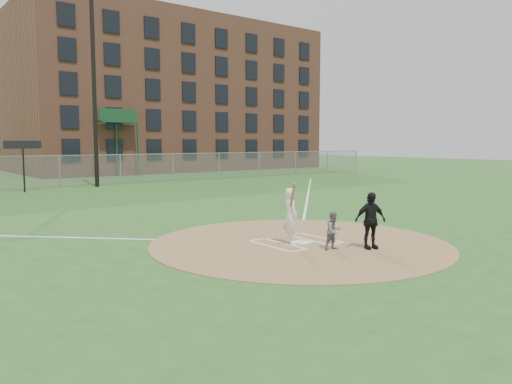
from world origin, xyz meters
TOP-DOWN VIEW (x-y plane):
  - ground at (0.00, 0.00)m, footprint 140.00×140.00m
  - dirt_circle at (0.00, 0.00)m, footprint 8.40×8.40m
  - home_plate at (0.01, -0.07)m, footprint 0.59×0.59m
  - foul_line_first at (9.00, 9.00)m, footprint 17.04×17.04m
  - catcher at (0.08, -1.22)m, footprint 0.54×0.44m
  - umpire at (0.93, -1.74)m, footprint 0.96×0.66m
  - batters_boxes at (0.00, 0.15)m, footprint 2.08×1.88m
  - batter_at_plate at (-0.33, 0.01)m, footprint 0.75×1.00m
  - outfield_fence at (0.00, 22.00)m, footprint 56.08×0.08m
  - brick_warehouse at (16.00, 37.96)m, footprint 30.00×17.17m
  - light_pole at (2.00, 21.00)m, footprint 1.20×0.30m
  - scoreboard_sign at (-2.50, 20.20)m, footprint 2.00×0.10m

SIDE VIEW (x-z plane):
  - ground at x=0.00m, z-range 0.00..0.00m
  - foul_line_first at x=9.00m, z-range 0.00..0.01m
  - dirt_circle at x=0.00m, z-range 0.00..0.02m
  - batters_boxes at x=0.00m, z-range 0.02..0.03m
  - home_plate at x=0.01m, z-range 0.02..0.05m
  - catcher at x=0.08m, z-range 0.02..1.03m
  - umpire at x=0.93m, z-range 0.02..1.54m
  - batter_at_plate at x=-0.33m, z-range -0.08..1.70m
  - outfield_fence at x=0.00m, z-range 0.00..2.03m
  - scoreboard_sign at x=-2.50m, z-range 0.92..3.85m
  - light_pole at x=2.00m, z-range 0.50..12.72m
  - brick_warehouse at x=16.00m, z-range 0.00..15.00m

